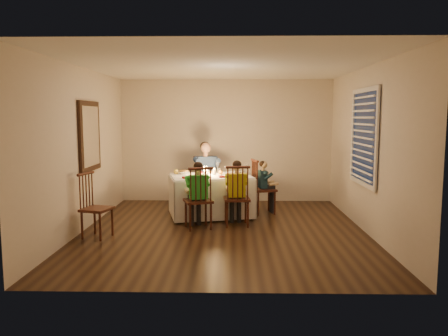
{
  "coord_description": "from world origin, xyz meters",
  "views": [
    {
      "loc": [
        0.16,
        -6.85,
        1.83
      ],
      "look_at": [
        0.0,
        0.15,
        0.99
      ],
      "focal_mm": 35.0,
      "sensor_mm": 36.0,
      "label": 1
    }
  ],
  "objects_px": {
    "child_yellow": "(237,225)",
    "child_green": "(198,228)",
    "chair_extra": "(98,237)",
    "serving_bowl": "(184,173)",
    "dining_table": "(211,187)",
    "chair_end": "(263,213)",
    "adult": "(206,207)",
    "child_teal": "(263,213)",
    "chair_near_right": "(237,225)",
    "chair_adult": "(206,207)",
    "chair_near_left": "(198,228)"
  },
  "relations": [
    {
      "from": "dining_table",
      "to": "child_yellow",
      "type": "bearing_deg",
      "value": -69.41
    },
    {
      "from": "chair_adult",
      "to": "chair_near_left",
      "type": "distance_m",
      "value": 1.64
    },
    {
      "from": "child_teal",
      "to": "child_green",
      "type": "bearing_deg",
      "value": 120.51
    },
    {
      "from": "chair_near_left",
      "to": "adult",
      "type": "bearing_deg",
      "value": -109.34
    },
    {
      "from": "dining_table",
      "to": "chair_end",
      "type": "bearing_deg",
      "value": 1.19
    },
    {
      "from": "adult",
      "to": "child_yellow",
      "type": "bearing_deg",
      "value": -88.03
    },
    {
      "from": "chair_adult",
      "to": "serving_bowl",
      "type": "distance_m",
      "value": 1.04
    },
    {
      "from": "chair_adult",
      "to": "serving_bowl",
      "type": "bearing_deg",
      "value": -144.06
    },
    {
      "from": "chair_extra",
      "to": "serving_bowl",
      "type": "bearing_deg",
      "value": -18.44
    },
    {
      "from": "serving_bowl",
      "to": "chair_extra",
      "type": "bearing_deg",
      "value": -124.46
    },
    {
      "from": "child_yellow",
      "to": "child_teal",
      "type": "xyz_separation_m",
      "value": [
        0.52,
        0.95,
        0.0
      ]
    },
    {
      "from": "chair_near_right",
      "to": "child_teal",
      "type": "xyz_separation_m",
      "value": [
        0.52,
        0.95,
        0.0
      ]
    },
    {
      "from": "chair_adult",
      "to": "child_teal",
      "type": "relative_size",
      "value": 1.03
    },
    {
      "from": "child_green",
      "to": "child_teal",
      "type": "relative_size",
      "value": 1.1
    },
    {
      "from": "chair_near_left",
      "to": "adult",
      "type": "height_order",
      "value": "adult"
    },
    {
      "from": "chair_end",
      "to": "chair_extra",
      "type": "relative_size",
      "value": 1.04
    },
    {
      "from": "adult",
      "to": "chair_adult",
      "type": "bearing_deg",
      "value": 159.27
    },
    {
      "from": "chair_near_left",
      "to": "chair_end",
      "type": "distance_m",
      "value": 1.62
    },
    {
      "from": "chair_near_right",
      "to": "chair_extra",
      "type": "xyz_separation_m",
      "value": [
        -2.11,
        -0.77,
        0.0
      ]
    },
    {
      "from": "child_yellow",
      "to": "serving_bowl",
      "type": "xyz_separation_m",
      "value": [
        -0.98,
        0.87,
        0.78
      ]
    },
    {
      "from": "chair_extra",
      "to": "serving_bowl",
      "type": "relative_size",
      "value": 4.76
    },
    {
      "from": "serving_bowl",
      "to": "child_green",
      "type": "bearing_deg",
      "value": -71.51
    },
    {
      "from": "adult",
      "to": "child_green",
      "type": "distance_m",
      "value": 1.64
    },
    {
      "from": "child_green",
      "to": "child_yellow",
      "type": "xyz_separation_m",
      "value": [
        0.63,
        0.19,
        0.0
      ]
    },
    {
      "from": "chair_near_right",
      "to": "adult",
      "type": "relative_size",
      "value": 0.78
    },
    {
      "from": "chair_near_right",
      "to": "child_yellow",
      "type": "distance_m",
      "value": 0.0
    },
    {
      "from": "dining_table",
      "to": "adult",
      "type": "xyz_separation_m",
      "value": [
        -0.14,
        0.75,
        -0.54
      ]
    },
    {
      "from": "chair_end",
      "to": "chair_extra",
      "type": "xyz_separation_m",
      "value": [
        -2.63,
        -1.72,
        0.0
      ]
    },
    {
      "from": "dining_table",
      "to": "chair_end",
      "type": "distance_m",
      "value": 1.15
    },
    {
      "from": "chair_adult",
      "to": "adult",
      "type": "height_order",
      "value": "adult"
    },
    {
      "from": "dining_table",
      "to": "child_green",
      "type": "bearing_deg",
      "value": -113.64
    },
    {
      "from": "chair_end",
      "to": "serving_bowl",
      "type": "relative_size",
      "value": 4.95
    },
    {
      "from": "chair_extra",
      "to": "adult",
      "type": "height_order",
      "value": "adult"
    },
    {
      "from": "adult",
      "to": "child_teal",
      "type": "distance_m",
      "value": 1.23
    },
    {
      "from": "child_green",
      "to": "child_teal",
      "type": "distance_m",
      "value": 1.62
    },
    {
      "from": "chair_extra",
      "to": "serving_bowl",
      "type": "distance_m",
      "value": 2.14
    },
    {
      "from": "chair_near_left",
      "to": "child_green",
      "type": "bearing_deg",
      "value": 180.0
    },
    {
      "from": "dining_table",
      "to": "adult",
      "type": "height_order",
      "value": "dining_table"
    },
    {
      "from": "chair_extra",
      "to": "child_yellow",
      "type": "xyz_separation_m",
      "value": [
        2.11,
        0.77,
        0.0
      ]
    },
    {
      "from": "child_yellow",
      "to": "child_green",
      "type": "bearing_deg",
      "value": 11.98
    },
    {
      "from": "chair_near_right",
      "to": "chair_extra",
      "type": "bearing_deg",
      "value": 15.05
    },
    {
      "from": "dining_table",
      "to": "child_yellow",
      "type": "xyz_separation_m",
      "value": [
        0.47,
        -0.7,
        -0.54
      ]
    },
    {
      "from": "dining_table",
      "to": "child_yellow",
      "type": "relative_size",
      "value": 1.5
    },
    {
      "from": "child_yellow",
      "to": "child_teal",
      "type": "height_order",
      "value": "child_yellow"
    },
    {
      "from": "chair_near_right",
      "to": "child_yellow",
      "type": "bearing_deg",
      "value": 180.0
    },
    {
      "from": "chair_end",
      "to": "child_yellow",
      "type": "bearing_deg",
      "value": 137.04
    },
    {
      "from": "chair_end",
      "to": "chair_extra",
      "type": "bearing_deg",
      "value": 108.8
    },
    {
      "from": "chair_near_right",
      "to": "child_yellow",
      "type": "xyz_separation_m",
      "value": [
        0.0,
        0.0,
        0.0
      ]
    },
    {
      "from": "chair_end",
      "to": "adult",
      "type": "bearing_deg",
      "value": 51.79
    },
    {
      "from": "child_green",
      "to": "serving_bowl",
      "type": "height_order",
      "value": "serving_bowl"
    }
  ]
}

